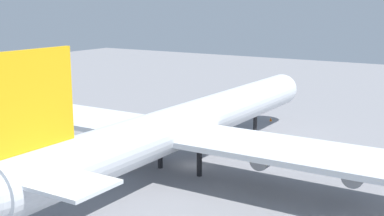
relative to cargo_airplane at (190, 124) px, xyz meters
The scene contains 3 objects.
ground_plane 6.23m from the cargo_airplane, ahead, with size 279.66×279.66×0.00m, color gray.
cargo_airplane is the anchor object (origin of this frame).
safety_cone_nose 32.63m from the cargo_airplane, ahead, with size 0.49×0.49×0.70m, color orange.
Camera 1 is at (-58.08, -36.52, 22.48)m, focal length 47.55 mm.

